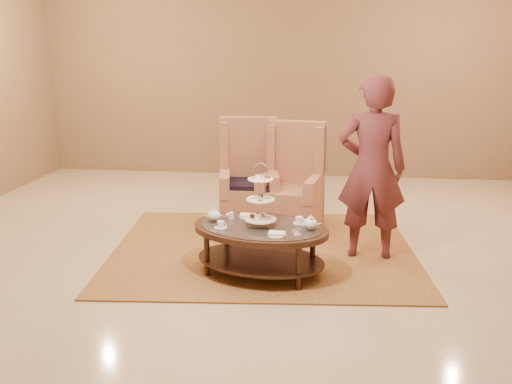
# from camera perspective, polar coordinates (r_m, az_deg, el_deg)

# --- Properties ---
(ground) EXTENTS (8.00, 8.00, 0.00)m
(ground) POSITION_cam_1_polar(r_m,az_deg,el_deg) (5.80, 0.37, -6.97)
(ground) COLOR beige
(ground) RESTS_ON ground
(ceiling) EXTENTS (8.00, 8.00, 0.02)m
(ceiling) POSITION_cam_1_polar(r_m,az_deg,el_deg) (5.80, 0.37, -6.97)
(ceiling) COLOR silver
(ceiling) RESTS_ON ground
(wall_back) EXTENTS (8.00, 0.04, 3.50)m
(wall_back) POSITION_cam_1_polar(r_m,az_deg,el_deg) (9.39, 3.15, 12.22)
(wall_back) COLOR #89694B
(wall_back) RESTS_ON ground
(rug) EXTENTS (3.35, 2.87, 0.02)m
(rug) POSITION_cam_1_polar(r_m,az_deg,el_deg) (6.10, 0.71, -5.77)
(rug) COLOR #AB7D3C
(rug) RESTS_ON ground
(tea_table) EXTENTS (1.47, 1.18, 1.09)m
(tea_table) POSITION_cam_1_polar(r_m,az_deg,el_deg) (5.36, 0.44, -4.31)
(tea_table) COLOR black
(tea_table) RESTS_ON ground
(armchair_left) EXTENTS (0.78, 0.81, 1.28)m
(armchair_left) POSITION_cam_1_polar(r_m,az_deg,el_deg) (6.89, -0.73, 0.31)
(armchair_left) COLOR #B57455
(armchair_left) RESTS_ON ground
(armchair_right) EXTENTS (0.79, 0.81, 1.25)m
(armchair_right) POSITION_cam_1_polar(r_m,az_deg,el_deg) (6.76, 3.67, -0.10)
(armchair_right) COLOR #B57455
(armchair_right) RESTS_ON ground
(person) EXTENTS (0.69, 0.46, 1.86)m
(person) POSITION_cam_1_polar(r_m,az_deg,el_deg) (5.78, 11.51, 2.32)
(person) COLOR #5C272C
(person) RESTS_ON ground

